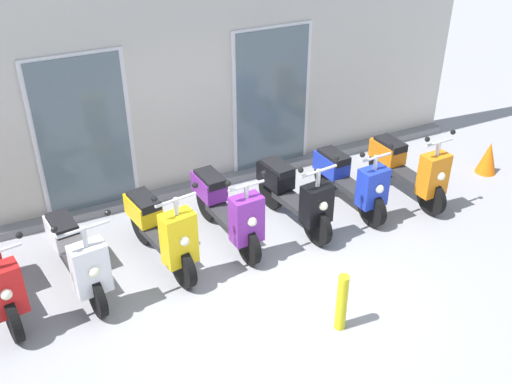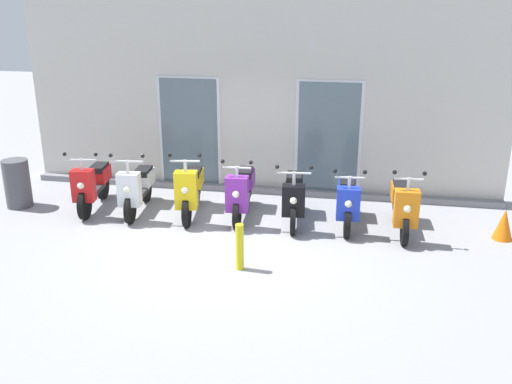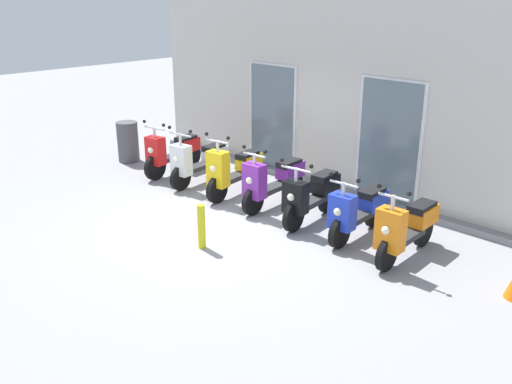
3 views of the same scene
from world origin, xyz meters
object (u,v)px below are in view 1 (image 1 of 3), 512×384
scooter_purple (227,208)px  curb_bollard (342,302)px  scooter_yellow (161,230)px  scooter_orange (409,167)px  scooter_blue (350,180)px  traffic_cone (488,158)px  scooter_white (77,254)px  scooter_black (294,194)px

scooter_purple → curb_bollard: bearing=-78.6°
scooter_purple → scooter_yellow: bearing=-173.7°
scooter_yellow → curb_bollard: bearing=-55.4°
scooter_purple → scooter_orange: size_ratio=1.04×
scooter_blue → traffic_cone: (2.55, -0.12, -0.19)m
scooter_white → scooter_orange: size_ratio=1.02×
scooter_black → scooter_blue: 0.92m
scooter_yellow → curb_bollard: 2.34m
scooter_yellow → scooter_orange: size_ratio=1.00×
scooter_black → scooter_blue: bearing=2.0°
scooter_white → curb_bollard: size_ratio=2.32×
scooter_white → traffic_cone: bearing=-0.5°
scooter_yellow → traffic_cone: scooter_yellow is taller
curb_bollard → scooter_black: bearing=74.6°
scooter_purple → traffic_cone: (4.42, -0.16, -0.24)m
scooter_white → scooter_black: scooter_white is taller
scooter_purple → traffic_cone: scooter_purple is taller
scooter_yellow → traffic_cone: bearing=-0.7°
curb_bollard → scooter_yellow: bearing=124.6°
traffic_cone → curb_bollard: (-4.01, -1.86, 0.09)m
scooter_purple → scooter_blue: (1.87, -0.04, -0.04)m
scooter_white → scooter_blue: (3.80, 0.07, -0.02)m
traffic_cone → scooter_purple: bearing=177.9°
curb_bollard → scooter_purple: bearing=101.4°
scooter_yellow → scooter_purple: scooter_yellow is taller
scooter_orange → scooter_yellow: bearing=178.9°
scooter_orange → curb_bollard: 3.02m
scooter_white → scooter_blue: 3.80m
scooter_yellow → scooter_blue: bearing=1.3°
curb_bollard → traffic_cone: bearing=25.0°
scooter_black → traffic_cone: scooter_black is taller
scooter_black → curb_bollard: scooter_black is taller
scooter_blue → scooter_orange: (0.92, -0.13, 0.03)m
scooter_yellow → scooter_orange: 3.71m
scooter_purple → scooter_black: size_ratio=1.05×
traffic_cone → scooter_white: bearing=179.5°
scooter_yellow → scooter_black: scooter_yellow is taller
scooter_white → scooter_yellow: bearing=0.3°
scooter_yellow → scooter_purple: size_ratio=0.96×
scooter_black → curb_bollard: size_ratio=2.24×
scooter_blue → scooter_yellow: bearing=-178.7°
scooter_purple → scooter_blue: scooter_purple is taller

